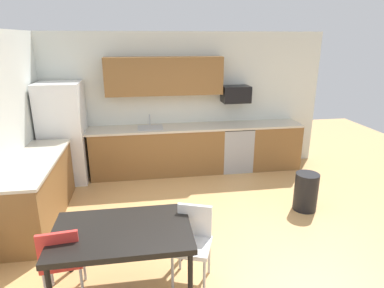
% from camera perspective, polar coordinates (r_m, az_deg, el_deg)
% --- Properties ---
extents(ground_plane, '(12.00, 12.00, 0.00)m').
position_cam_1_polar(ground_plane, '(4.66, 1.99, -15.63)').
color(ground_plane, tan).
extents(wall_back, '(5.80, 0.10, 2.70)m').
position_cam_1_polar(wall_back, '(6.62, -2.24, 7.26)').
color(wall_back, silver).
rests_on(wall_back, ground).
extents(cabinet_run_back, '(2.54, 0.60, 0.90)m').
position_cam_1_polar(cabinet_run_back, '(6.48, -5.98, -1.32)').
color(cabinet_run_back, brown).
rests_on(cabinet_run_back, ground).
extents(cabinet_run_back_right, '(1.01, 0.60, 0.90)m').
position_cam_1_polar(cabinet_run_back_right, '(6.99, 13.83, -0.29)').
color(cabinet_run_back_right, brown).
rests_on(cabinet_run_back_right, ground).
extents(cabinet_run_left, '(0.60, 2.00, 0.90)m').
position_cam_1_polar(cabinet_run_left, '(5.31, -25.21, -7.52)').
color(cabinet_run_left, brown).
rests_on(cabinet_run_left, ground).
extents(countertop_back, '(4.80, 0.64, 0.04)m').
position_cam_1_polar(countertop_back, '(6.38, -1.82, 2.88)').
color(countertop_back, beige).
rests_on(countertop_back, cabinet_run_back).
extents(countertop_left, '(0.64, 2.00, 0.04)m').
position_cam_1_polar(countertop_left, '(5.14, -25.90, -2.77)').
color(countertop_left, beige).
rests_on(countertop_left, cabinet_run_left).
extents(upper_cabinets_back, '(2.20, 0.34, 0.70)m').
position_cam_1_polar(upper_cabinets_back, '(6.29, -4.83, 11.72)').
color(upper_cabinets_back, brown).
extents(refrigerator, '(0.76, 0.70, 1.84)m').
position_cam_1_polar(refrigerator, '(6.41, -21.45, 1.73)').
color(refrigerator, white).
rests_on(refrigerator, ground).
extents(oven_range, '(0.60, 0.60, 0.91)m').
position_cam_1_polar(oven_range, '(6.73, 7.50, -0.59)').
color(oven_range, '#999BA0').
rests_on(oven_range, ground).
extents(microwave, '(0.54, 0.36, 0.32)m').
position_cam_1_polar(microwave, '(6.56, 7.63, 8.60)').
color(microwave, black).
extents(sink_basin, '(0.48, 0.40, 0.14)m').
position_cam_1_polar(sink_basin, '(6.34, -7.25, 2.29)').
color(sink_basin, '#A5A8AD').
rests_on(sink_basin, countertop_back).
extents(sink_faucet, '(0.02, 0.02, 0.24)m').
position_cam_1_polar(sink_faucet, '(6.48, -7.36, 4.08)').
color(sink_faucet, '#B2B5BA').
rests_on(sink_faucet, countertop_back).
extents(dining_table, '(1.40, 0.90, 0.74)m').
position_cam_1_polar(dining_table, '(3.52, -12.04, -15.16)').
color(dining_table, black).
rests_on(dining_table, ground).
extents(chair_near_table, '(0.51, 0.51, 0.85)m').
position_cam_1_polar(chair_near_table, '(3.71, 0.13, -16.07)').
color(chair_near_table, white).
rests_on(chair_near_table, ground).
extents(chair_far_side, '(0.44, 0.44, 0.85)m').
position_cam_1_polar(chair_far_side, '(3.68, -21.72, -17.82)').
color(chair_far_side, red).
rests_on(chair_far_side, ground).
extents(trash_bin, '(0.36, 0.36, 0.60)m').
position_cam_1_polar(trash_bin, '(5.45, 19.20, -7.84)').
color(trash_bin, black).
rests_on(trash_bin, ground).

